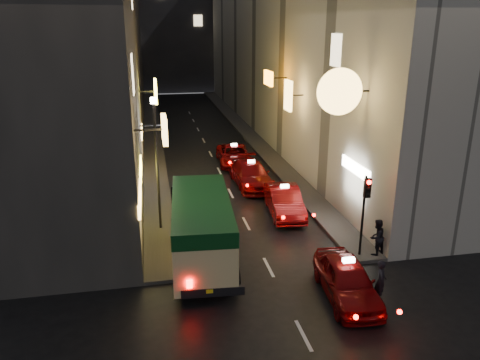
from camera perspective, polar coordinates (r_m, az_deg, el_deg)
building_left at (r=42.10m, az=-16.67°, el=17.10°), size 7.48×52.05×18.00m
building_right at (r=43.74m, az=5.73°, el=17.76°), size 8.35×52.00×18.00m
building_far at (r=74.10m, az=-8.06°, el=19.44°), size 30.00×10.00×22.00m
sidewalk_left at (r=42.98m, az=-10.59°, el=5.52°), size 1.50×52.00×0.15m
sidewalk_right at (r=43.84m, az=0.63°, el=6.09°), size 1.50×52.00×0.15m
minibus at (r=19.04m, az=-4.71°, el=-5.32°), size 2.73×6.66×2.81m
taxi_near at (r=17.52m, az=12.94°, el=-11.45°), size 2.53×5.35×1.82m
taxi_second at (r=24.32m, az=5.42°, el=-2.30°), size 2.64×5.50×1.87m
taxi_third at (r=28.55m, az=1.37°, el=0.94°), size 2.33×5.40×1.87m
taxi_far at (r=33.05m, az=-0.73°, el=3.24°), size 2.24×4.97×1.72m
pedestrian_crossing at (r=17.61m, az=16.83°, el=-11.40°), size 0.53×0.67×1.79m
pedestrian_sidewalk at (r=20.56m, az=16.36°, el=-6.43°), size 0.78×0.66×1.78m
traffic_light at (r=19.63m, az=15.07°, el=-2.30°), size 0.26×0.43×3.50m
lamp_post at (r=21.71m, az=-10.13°, el=2.92°), size 0.28×0.28×6.22m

